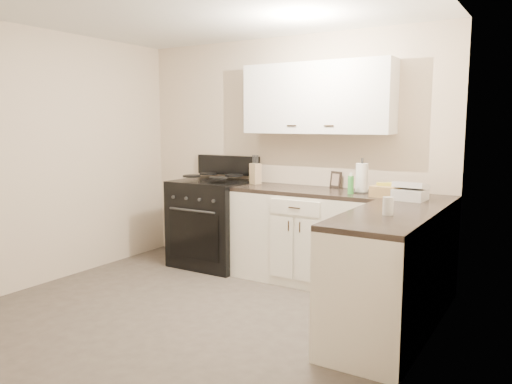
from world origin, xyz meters
The scene contains 20 objects.
floor centered at (0.00, 0.00, 0.00)m, with size 3.60×3.60×0.00m, color #473F38.
ceiling centered at (0.00, 0.00, 2.50)m, with size 3.60×3.60×0.00m, color white.
wall_back centered at (0.00, 1.80, 1.25)m, with size 3.60×3.60×0.00m, color beige.
wall_right centered at (1.80, 0.00, 1.25)m, with size 3.60×3.60×0.00m, color beige.
wall_left centered at (-1.80, 0.00, 1.25)m, with size 3.60×3.60×0.00m, color beige.
base_cabinets_back centered at (0.43, 1.50, 0.45)m, with size 1.55×0.60×0.90m, color white.
base_cabinets_right centered at (1.50, 0.85, 0.45)m, with size 0.60×1.90×0.90m, color white.
countertop_back centered at (0.43, 1.50, 0.92)m, with size 1.55×0.60×0.04m, color black.
countertop_right centered at (1.50, 0.85, 0.92)m, with size 0.60×1.90×0.04m, color black.
upper_cabinets centered at (0.43, 1.65, 1.84)m, with size 1.55×0.30×0.70m, color white.
stove centered at (-0.74, 1.48, 0.46)m, with size 0.83×0.71×1.00m, color black.
knife_block centered at (-0.27, 1.60, 1.05)m, with size 0.10×0.09×0.22m, color tan.
paper_towel centered at (0.95, 1.55, 1.08)m, with size 0.11×0.11×0.28m, color white.
soap_bottle centered at (0.89, 1.41, 1.02)m, with size 0.06×0.06×0.17m, color green.
picture_frame centered at (0.60, 1.76, 1.02)m, with size 0.13×0.02×0.17m, color black.
wicker_basket centered at (1.26, 1.39, 0.99)m, with size 0.29×0.20×0.10m, color #A5854E.
countertop_grill centered at (1.46, 1.32, 0.99)m, with size 0.26×0.24×0.09m, color silver.
glass_jar centered at (1.51, 0.53, 1.00)m, with size 0.08×0.08×0.13m, color silver.
oven_mitt_near centered at (1.18, 0.45, 0.49)m, with size 0.02×0.14×0.25m, color black.
oven_mitt_far centered at (1.18, 0.68, 0.51)m, with size 0.02×0.16×0.28m, color black.
Camera 1 is at (2.55, -2.97, 1.59)m, focal length 35.00 mm.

